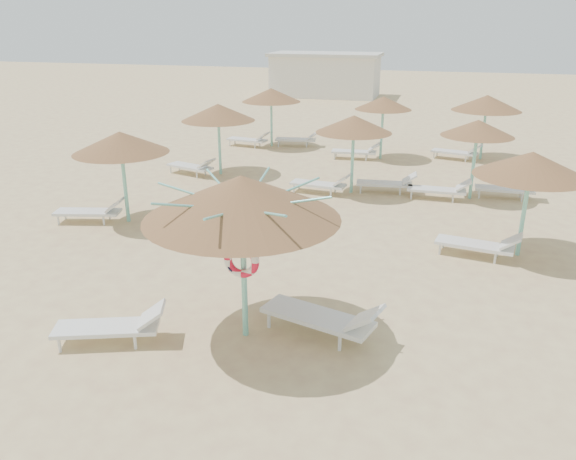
# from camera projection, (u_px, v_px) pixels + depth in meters

# --- Properties ---
(ground) EXTENTS (120.00, 120.00, 0.00)m
(ground) POSITION_uv_depth(u_px,v_px,m) (249.00, 329.00, 10.98)
(ground) COLOR #D7C083
(ground) RESTS_ON ground
(main_palapa) EXTENTS (3.52, 3.52, 3.16)m
(main_palapa) POSITION_uv_depth(u_px,v_px,m) (242.00, 198.00, 9.80)
(main_palapa) COLOR #77CFBF
(main_palapa) RESTS_ON ground
(lounger_main_a) EXTENTS (2.13, 1.28, 0.74)m
(lounger_main_a) POSITION_uv_depth(u_px,v_px,m) (114.00, 326.00, 10.39)
(lounger_main_a) COLOR silver
(lounger_main_a) RESTS_ON ground
(lounger_main_b) EXTENTS (2.44, 1.32, 0.85)m
(lounger_main_b) POSITION_uv_depth(u_px,v_px,m) (325.00, 317.00, 10.58)
(lounger_main_b) COLOR silver
(lounger_main_b) RESTS_ON ground
(palapa_field) EXTENTS (14.42, 14.01, 2.72)m
(palapa_field) POSITION_uv_depth(u_px,v_px,m) (347.00, 119.00, 20.12)
(palapa_field) COLOR #77CFBF
(palapa_field) RESTS_ON ground
(service_hut) EXTENTS (8.40, 4.40, 3.25)m
(service_hut) POSITION_uv_depth(u_px,v_px,m) (325.00, 74.00, 43.45)
(service_hut) COLOR silver
(service_hut) RESTS_ON ground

